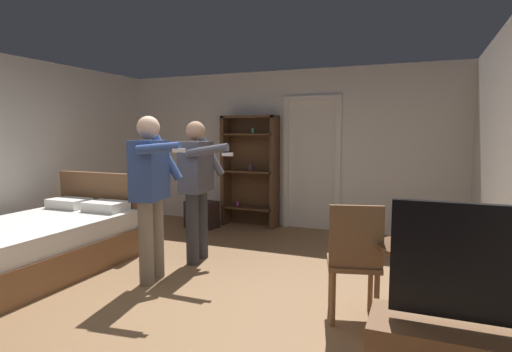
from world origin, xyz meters
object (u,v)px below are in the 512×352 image
Objects in this scene: person_striped_shirt at (197,180)px; wooden_chair at (354,257)px; bottle_on_table at (449,239)px; bed at (45,242)px; person_blue_shirt at (151,187)px; suitcase_dark at (202,214)px; bookshelf at (251,167)px; side_table at (426,275)px; laptop at (424,241)px.

wooden_chair is at bearing -24.88° from person_striped_shirt.
bed is at bearing 178.07° from bottle_on_table.
person_blue_shirt is 3.58× the size of suitcase_dark.
bookshelf is 4.15m from bottle_on_table.
bookshelf is 1.12m from suitcase_dark.
bottle_on_table is at bearing -8.72° from wooden_chair.
bottle_on_table is (0.14, -0.08, 0.31)m from side_table.
bookshelf is 8.30× the size of bottle_on_table.
bottle_on_table reaches higher than side_table.
wooden_chair is (-0.51, 0.07, -0.21)m from laptop.
person_striped_shirt is (0.10, 0.76, -0.01)m from person_blue_shirt.
person_blue_shirt is (-2.64, 0.19, 0.52)m from side_table.
suitcase_dark is (0.66, 2.44, -0.09)m from bed.
wooden_chair is (2.15, -2.93, -0.44)m from bookshelf.
bookshelf reaches higher than wooden_chair.
person_striped_shirt reaches higher than laptop.
bed is 4.20m from bottle_on_table.
person_blue_shirt reaches higher than bottle_on_table.
bookshelf is 1.06× the size of person_blue_shirt.
laptop is (2.66, -3.00, -0.24)m from bookshelf.
wooden_chair is (-0.68, 0.10, -0.25)m from bottle_on_table.
person_blue_shirt reaches higher than suitcase_dark.
bed is at bearing 178.52° from laptop.
bookshelf is 1.08× the size of person_striped_shirt.
bed reaches higher than suitcase_dark.
wooden_chair is 2.24m from person_striped_shirt.
person_blue_shirt reaches higher than laptop.
bed is 2.88× the size of side_table.
laptop is 1.55× the size of bottle_on_table.
bottle_on_table is 4.39m from suitcase_dark.
suitcase_dark is (-0.68, -0.46, -0.77)m from bookshelf.
person_blue_shirt is at bearing 175.50° from wooden_chair.
suitcase_dark is (-0.73, 2.31, -0.78)m from person_blue_shirt.
bed is 3.26m from bookshelf.
laptop reaches higher than suitcase_dark.
bed reaches higher than bottle_on_table.
person_blue_shirt reaches higher than person_striped_shirt.
bookshelf reaches higher than person_blue_shirt.
person_striped_shirt is (-2.50, 0.99, 0.23)m from laptop.
bed is 2.53m from suitcase_dark.
suitcase_dark is (-2.83, 2.47, -0.33)m from wooden_chair.
bottle_on_table is 2.87m from person_striped_shirt.
side_table is 2.11× the size of laptop.
bookshelf is 3.66m from wooden_chair.
bookshelf is at bearing 47.57° from suitcase_dark.
bookshelf is at bearing 131.59° from laptop.
bookshelf reaches higher than bottle_on_table.
bookshelf is at bearing 132.99° from bottle_on_table.
laptop is 2.63m from person_blue_shirt.
side_table is 0.54m from wooden_chair.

